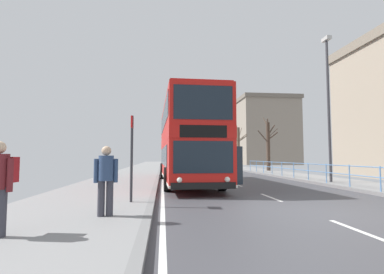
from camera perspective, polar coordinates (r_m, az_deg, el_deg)
ground at (r=8.43m, az=17.37°, el=-13.76°), size 15.80×140.00×0.20m
double_decker_bus_main at (r=15.84m, az=-1.11°, el=-1.02°), size 3.46×11.30×4.40m
pedestrian_railing_far_kerb at (r=17.94m, az=22.23°, el=-5.87°), size 0.05×22.12×0.99m
pedestrian_companion at (r=6.92m, az=-16.87°, el=-7.57°), size 0.55×0.39×1.60m
bus_stop_sign_near at (r=8.85m, az=-11.97°, el=-2.23°), size 0.08×0.44×2.61m
street_lamp_far_side at (r=17.45m, az=25.63°, el=7.19°), size 0.28×0.60×7.99m
bare_tree_far_00 at (r=28.95m, az=15.02°, el=-1.38°), size 2.69×2.57×5.38m
bare_tree_far_01 at (r=38.60m, az=9.30°, el=-1.80°), size 2.03×2.27×5.90m
background_building_01 at (r=57.91m, az=13.93°, el=1.00°), size 10.76×13.10×12.67m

